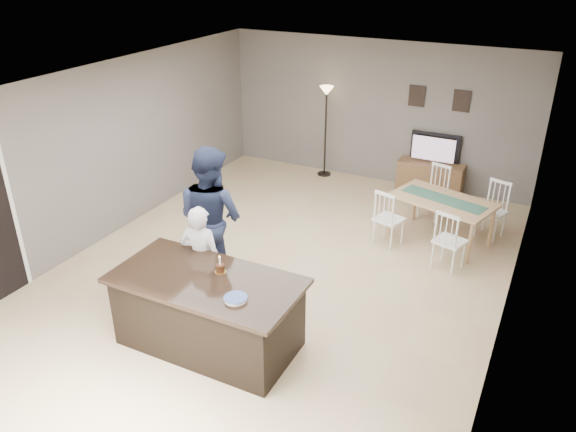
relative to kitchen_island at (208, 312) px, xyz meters
The scene contains 13 objects.
floor 1.86m from the kitchen_island, 90.00° to the left, with size 8.00×8.00×0.00m, color tan.
room_shell 2.18m from the kitchen_island, 90.00° to the left, with size 8.00×8.00×8.00m.
kitchen_island is the anchor object (origin of this frame).
tv_console 5.70m from the kitchen_island, 77.84° to the left, with size 1.20×0.40×0.60m, color brown.
television 5.78m from the kitchen_island, 77.99° to the left, with size 0.91×0.12×0.53m, color black.
tv_screen_glow 5.70m from the kitchen_island, 77.82° to the left, with size 0.78×0.78×0.00m, color #DE5118.
picture_frames 6.03m from the kitchen_island, 78.74° to the left, with size 1.10×0.02×0.38m.
woman 0.76m from the kitchen_island, 129.53° to the left, with size 0.53×0.35×1.46m, color silver.
man 1.45m from the kitchen_island, 121.14° to the left, with size 0.96×0.75×1.98m, color #1A213A.
birthday_cake 0.54m from the kitchen_island, 71.41° to the left, with size 0.13×0.13×0.21m.
plate_stack 0.72m from the kitchen_island, 22.00° to the right, with size 0.25×0.25×0.04m.
dining_table 4.19m from the kitchen_island, 64.55° to the left, with size 1.86×2.04×0.92m.
floor_lamp 5.69m from the kitchen_island, 99.52° to the left, with size 0.27×0.27×1.80m.
Camera 1 is at (3.19, -6.12, 4.27)m, focal length 35.00 mm.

